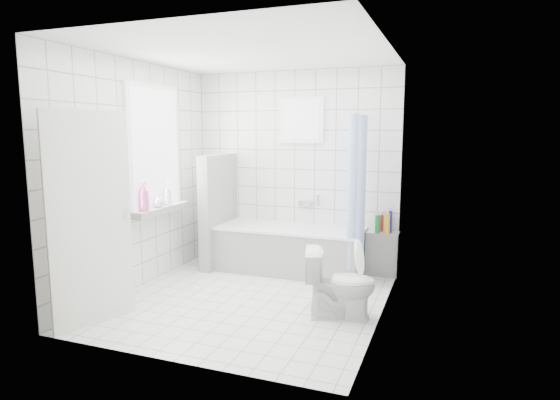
% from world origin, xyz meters
% --- Properties ---
extents(ground, '(3.00, 3.00, 0.00)m').
position_xyz_m(ground, '(0.00, 0.00, 0.00)').
color(ground, white).
rests_on(ground, ground).
extents(ceiling, '(3.00, 3.00, 0.00)m').
position_xyz_m(ceiling, '(0.00, 0.00, 2.60)').
color(ceiling, white).
rests_on(ceiling, ground).
extents(wall_back, '(2.80, 0.02, 2.60)m').
position_xyz_m(wall_back, '(0.00, 1.50, 1.30)').
color(wall_back, white).
rests_on(wall_back, ground).
extents(wall_front, '(2.80, 0.02, 2.60)m').
position_xyz_m(wall_front, '(0.00, -1.50, 1.30)').
color(wall_front, white).
rests_on(wall_front, ground).
extents(wall_left, '(0.02, 3.00, 2.60)m').
position_xyz_m(wall_left, '(-1.40, 0.00, 1.30)').
color(wall_left, white).
rests_on(wall_left, ground).
extents(wall_right, '(0.02, 3.00, 2.60)m').
position_xyz_m(wall_right, '(1.40, 0.00, 1.30)').
color(wall_right, white).
rests_on(wall_right, ground).
extents(window_left, '(0.01, 0.90, 1.40)m').
position_xyz_m(window_left, '(-1.35, 0.30, 1.60)').
color(window_left, white).
rests_on(window_left, wall_left).
extents(window_back, '(0.50, 0.01, 0.50)m').
position_xyz_m(window_back, '(0.10, 1.46, 1.95)').
color(window_back, white).
rests_on(window_back, wall_back).
extents(window_sill, '(0.18, 1.02, 0.08)m').
position_xyz_m(window_sill, '(-1.31, 0.30, 0.86)').
color(window_sill, white).
rests_on(window_sill, wall_left).
extents(door, '(0.32, 0.76, 2.00)m').
position_xyz_m(door, '(-1.11, -1.11, 1.00)').
color(door, silver).
rests_on(door, ground).
extents(bathtub, '(1.88, 0.77, 0.58)m').
position_xyz_m(bathtub, '(0.07, 1.12, 0.29)').
color(bathtub, white).
rests_on(bathtub, ground).
extents(partition_wall, '(0.15, 0.85, 1.50)m').
position_xyz_m(partition_wall, '(-0.94, 1.07, 0.75)').
color(partition_wall, white).
rests_on(partition_wall, ground).
extents(tiled_ledge, '(0.40, 0.24, 0.55)m').
position_xyz_m(tiled_ledge, '(1.22, 1.38, 0.28)').
color(tiled_ledge, white).
rests_on(tiled_ledge, ground).
extents(toilet, '(0.75, 0.54, 0.69)m').
position_xyz_m(toilet, '(1.03, -0.17, 0.34)').
color(toilet, white).
rests_on(toilet, ground).
extents(curtain_rod, '(0.02, 0.80, 0.02)m').
position_xyz_m(curtain_rod, '(0.95, 1.10, 2.00)').
color(curtain_rod, silver).
rests_on(curtain_rod, wall_back).
extents(shower_curtain, '(0.14, 0.48, 1.78)m').
position_xyz_m(shower_curtain, '(0.95, 0.97, 1.10)').
color(shower_curtain, '#4978D6').
rests_on(shower_curtain, curtain_rod).
extents(tub_faucet, '(0.18, 0.06, 0.06)m').
position_xyz_m(tub_faucet, '(0.17, 1.46, 0.85)').
color(tub_faucet, silver).
rests_on(tub_faucet, wall_back).
extents(sill_bottles, '(0.20, 0.60, 0.33)m').
position_xyz_m(sill_bottles, '(-1.30, 0.16, 1.04)').
color(sill_bottles, '#E157A8').
rests_on(sill_bottles, window_sill).
extents(ledge_bottles, '(0.20, 0.19, 0.28)m').
position_xyz_m(ledge_bottles, '(1.23, 1.34, 0.67)').
color(ledge_bottles, '#2619C9').
rests_on(ledge_bottles, tiled_ledge).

